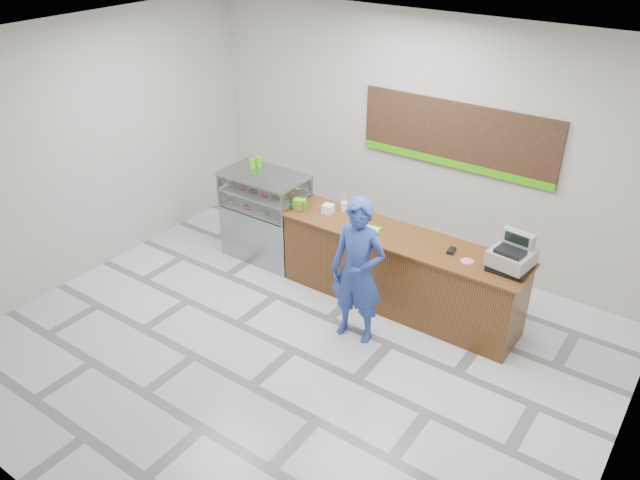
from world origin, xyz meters
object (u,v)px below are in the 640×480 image
Objects in this scene: sales_counter at (399,272)px; cash_register at (512,256)px; serving_tray at (367,229)px; display_case at (266,215)px; customer at (358,271)px.

cash_register is at bearing 3.18° from sales_counter.
cash_register is at bearing -4.77° from serving_tray.
cash_register is at bearing 1.22° from display_case.
customer reaches higher than sales_counter.
sales_counter is 0.69m from serving_tray.
cash_register is (3.60, 0.08, 0.51)m from display_case.
serving_tray is at bearing -167.90° from cash_register.
sales_counter is at bearing 75.61° from customer.
display_case is 0.72× the size of customer.
display_case is 3.63m from cash_register.
cash_register is at bearing 24.57° from customer.
cash_register is (1.38, 0.08, 0.67)m from sales_counter.
sales_counter is 2.23m from display_case.
customer is (2.12, -0.85, 0.25)m from display_case.
display_case is 3.62× the size of serving_tray.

